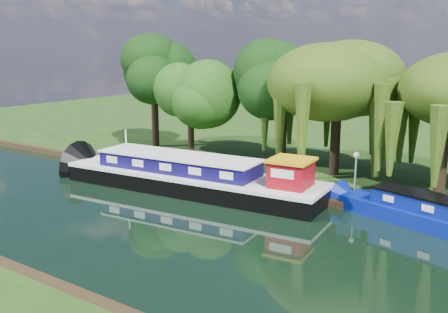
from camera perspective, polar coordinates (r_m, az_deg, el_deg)
The scene contains 11 objects.
ground at distance 23.95m, azimuth 4.72°, elevation -10.70°, with size 120.00×120.00×0.00m, color black.
far_bank at distance 55.08m, azimuth 22.53°, elevation 1.84°, with size 120.00×52.00×0.45m, color #14340E.
dutch_barge at distance 33.16m, azimuth -3.56°, elevation -2.36°, with size 18.59×5.70×3.86m.
red_dinghy at distance 33.85m, azimuth -7.57°, elevation -3.82°, with size 2.08×2.91×0.60m, color maroon.
willow_left at distance 35.77m, azimuth 12.90°, elevation 8.15°, with size 7.45×7.45×8.93m.
willow_right at distance 32.71m, azimuth 24.14°, elevation 5.69°, with size 6.45×6.45×7.86m.
tree_far_left at distance 40.92m, azimuth -3.86°, elevation 7.21°, with size 4.78×4.78×7.70m.
tree_far_back at distance 45.74m, azimuth -8.02°, elevation 9.05°, with size 5.44×5.44×9.15m.
tree_far_mid at distance 38.75m, azimuth 6.85°, elevation 8.01°, with size 5.36×5.36×8.77m.
lamppost at distance 32.21m, azimuth 14.87°, elevation -0.52°, with size 0.36×0.36×2.56m.
mooring_posts at distance 31.01m, azimuth 11.67°, elevation -3.66°, with size 19.16×0.16×1.00m.
Camera 1 is at (10.77, -19.24, 9.35)m, focal length 40.00 mm.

